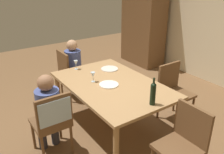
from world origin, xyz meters
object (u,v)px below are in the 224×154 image
(chair_far_right, at_px, (173,88))
(handbag, at_px, (192,124))
(armoire_cabinet, at_px, (143,21))
(chair_right_end, at_px, (184,140))
(wine_bottle_tall_green, at_px, (153,93))
(wine_glass_centre, at_px, (93,75))
(person_woman_host, at_px, (48,109))
(chair_left_end, at_px, (69,71))
(chair_near, at_px, (53,118))
(dining_table, at_px, (112,88))
(wine_glass_near_left, at_px, (76,63))
(person_man_bearded, at_px, (75,64))
(dinner_plate_guest_left, at_px, (109,84))
(dinner_plate_host, at_px, (110,69))

(chair_far_right, distance_m, handbag, 0.61)
(armoire_cabinet, height_order, chair_far_right, armoire_cabinet)
(chair_right_end, height_order, wine_bottle_tall_green, wine_bottle_tall_green)
(wine_glass_centre, bearing_deg, wine_bottle_tall_green, 14.87)
(chair_right_end, xyz_separation_m, person_woman_host, (-1.30, -1.05, 0.11))
(chair_left_end, height_order, wine_bottle_tall_green, wine_bottle_tall_green)
(chair_near, xyz_separation_m, chair_right_end, (1.15, 1.05, -0.06))
(dining_table, bearing_deg, chair_left_end, -176.08)
(dining_table, bearing_deg, armoire_cabinet, 130.53)
(handbag, bearing_deg, dining_table, -128.05)
(wine_glass_near_left, bearing_deg, chair_left_end, 169.80)
(person_woman_host, relative_size, person_man_bearded, 1.00)
(dinner_plate_guest_left, bearing_deg, wine_bottle_tall_green, 9.97)
(armoire_cabinet, relative_size, wine_glass_near_left, 14.63)
(person_woman_host, xyz_separation_m, wine_bottle_tall_green, (0.79, 1.02, 0.26))
(armoire_cabinet, bearing_deg, dining_table, -49.47)
(person_man_bearded, bearing_deg, wine_glass_centre, -11.58)
(person_man_bearded, bearing_deg, handbag, 24.78)
(chair_left_end, bearing_deg, chair_far_right, 33.43)
(chair_right_end, height_order, person_woman_host, person_woman_host)
(chair_near, relative_size, chair_right_end, 1.00)
(armoire_cabinet, distance_m, wine_glass_centre, 3.10)
(wine_bottle_tall_green, bearing_deg, person_man_bearded, -178.90)
(wine_bottle_tall_green, bearing_deg, dinner_plate_host, 170.33)
(chair_far_right, xyz_separation_m, person_woman_host, (-0.34, -1.92, 0.11))
(handbag, bearing_deg, wine_bottle_tall_green, -89.10)
(chair_left_end, height_order, wine_glass_centre, chair_left_end)
(chair_near, distance_m, chair_left_end, 1.65)
(chair_far_right, bearing_deg, wine_glass_near_left, -44.26)
(chair_right_end, xyz_separation_m, wine_bottle_tall_green, (-0.51, -0.02, 0.37))
(chair_left_end, distance_m, wine_glass_centre, 1.12)
(dinner_plate_guest_left, bearing_deg, chair_right_end, 6.98)
(chair_left_end, height_order, chair_far_right, same)
(chair_left_end, height_order, dinner_plate_host, chair_left_end)
(chair_far_right, height_order, wine_glass_centre, chair_far_right)
(chair_near, relative_size, dinner_plate_guest_left, 3.33)
(dining_table, relative_size, wine_bottle_tall_green, 5.11)
(wine_glass_centre, bearing_deg, person_woman_host, -76.84)
(dining_table, bearing_deg, person_woman_host, -91.54)
(dinner_plate_host, bearing_deg, wine_glass_centre, -60.24)
(chair_right_end, height_order, dinner_plate_guest_left, chair_right_end)
(chair_far_right, height_order, person_woman_host, person_woman_host)
(person_man_bearded, distance_m, wine_glass_near_left, 0.56)
(wine_glass_near_left, bearing_deg, chair_far_right, 45.74)
(chair_left_end, bearing_deg, person_woman_host, -35.00)
(dinner_plate_host, bearing_deg, wine_bottle_tall_green, -9.67)
(dinner_plate_host, height_order, dinner_plate_guest_left, same)
(person_woman_host, bearing_deg, person_man_bearded, 51.66)
(dinner_plate_host, bearing_deg, handbag, 29.19)
(chair_right_end, distance_m, chair_far_right, 1.30)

